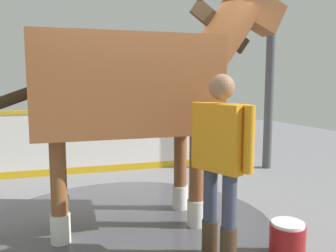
% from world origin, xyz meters
% --- Properties ---
extents(ground_plane, '(16.00, 16.00, 0.02)m').
position_xyz_m(ground_plane, '(0.00, 0.00, -0.01)').
color(ground_plane, gray).
extents(wet_patch, '(3.32, 3.32, 0.00)m').
position_xyz_m(wet_patch, '(-0.18, 0.19, 0.00)').
color(wet_patch, '#4C4C54').
rests_on(wet_patch, ground).
extents(barrier_wall, '(0.58, 5.11, 1.13)m').
position_xyz_m(barrier_wall, '(2.22, -0.04, 0.52)').
color(barrier_wall, white).
rests_on(barrier_wall, ground).
extents(roof_post_near, '(0.16, 0.16, 3.04)m').
position_xyz_m(roof_post_near, '(1.36, -2.93, 1.52)').
color(roof_post_near, '#4C4C51').
rests_on(roof_post_near, ground).
extents(horse, '(1.20, 3.31, 2.71)m').
position_xyz_m(horse, '(-0.19, 0.07, 1.56)').
color(horse, brown).
rests_on(horse, ground).
extents(handler, '(0.64, 0.37, 1.68)m').
position_xyz_m(handler, '(-1.27, -0.37, 0.97)').
color(handler, '#47331E').
rests_on(handler, ground).
extents(wash_bucket, '(0.32, 0.32, 0.33)m').
position_xyz_m(wash_bucket, '(-1.48, -0.97, 0.16)').
color(wash_bucket, maroon).
rests_on(wash_bucket, ground).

